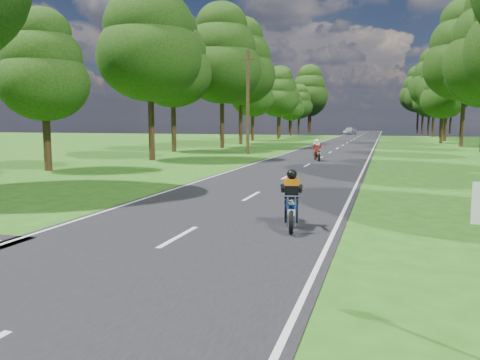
% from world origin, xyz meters
% --- Properties ---
extents(ground, '(160.00, 160.00, 0.00)m').
position_xyz_m(ground, '(0.00, 0.00, 0.00)').
color(ground, '#255312').
rests_on(ground, ground).
extents(main_road, '(7.00, 140.00, 0.02)m').
position_xyz_m(main_road, '(0.00, 50.00, 0.01)').
color(main_road, black).
rests_on(main_road, ground).
extents(road_markings, '(7.40, 140.00, 0.01)m').
position_xyz_m(road_markings, '(-0.14, 48.13, 0.02)').
color(road_markings, silver).
rests_on(road_markings, main_road).
extents(treeline, '(40.00, 115.35, 14.78)m').
position_xyz_m(treeline, '(1.43, 60.06, 8.25)').
color(treeline, black).
rests_on(treeline, ground).
extents(telegraph_pole, '(1.20, 0.26, 8.00)m').
position_xyz_m(telegraph_pole, '(-6.00, 28.00, 4.07)').
color(telegraph_pole, '#382616').
rests_on(telegraph_pole, ground).
extents(rider_near_blue, '(0.88, 1.78, 1.42)m').
position_xyz_m(rider_near_blue, '(2.24, 3.68, 0.73)').
color(rider_near_blue, navy).
rests_on(rider_near_blue, main_road).
extents(rider_far_red, '(1.06, 1.78, 1.41)m').
position_xyz_m(rider_far_red, '(0.08, 23.53, 0.72)').
color(rider_far_red, '#9D230C').
rests_on(rider_far_red, main_road).
extents(distant_car, '(2.74, 4.65, 1.49)m').
position_xyz_m(distant_car, '(-2.31, 85.90, 0.76)').
color(distant_car, silver).
rests_on(distant_car, main_road).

